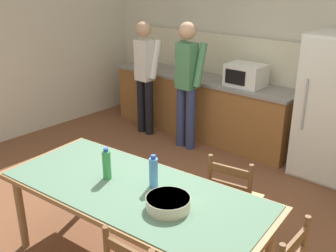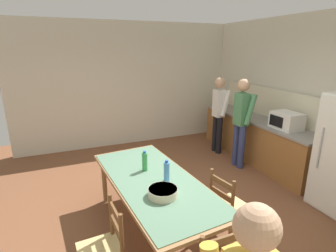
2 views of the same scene
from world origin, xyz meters
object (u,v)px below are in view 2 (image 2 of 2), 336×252
Objects in this scene: microwave at (286,121)px; bottle_off_centre at (167,172)px; dining_table at (154,184)px; person_at_sink at (219,111)px; bottle_near_centre at (145,161)px; chair_side_far_right at (228,207)px; person_at_counter at (241,119)px; serving_bowl at (163,192)px; chair_side_near_right at (104,250)px.

bottle_off_centre is (0.75, -2.63, -0.16)m from microwave.
person_at_sink is (-2.07, 2.26, 0.26)m from dining_table.
person_at_sink is (-1.79, 2.28, 0.06)m from bottle_near_centre.
chair_side_far_right is 2.27m from person_at_counter.
chair_side_far_right is at bearing 87.72° from serving_bowl.
microwave is 1.51m from person_at_sink.
bottle_near_centre reaches higher than serving_bowl.
serving_bowl is 0.19× the size of person_at_sink.
dining_table is 1.31× the size of person_at_counter.
chair_side_near_right is (0.57, -0.72, -0.25)m from dining_table.
person_at_sink is at bearing -160.66° from microwave.
person_at_counter is at bearing 125.93° from serving_bowl.
person_at_sink is at bearing -40.42° from chair_side_far_right.
chair_side_near_right is at bearing -138.38° from person_at_sink.
person_at_sink is at bearing 137.08° from serving_bowl.
dining_table is at bearing 5.46° from bottle_near_centre.
person_at_sink is at bearing 132.54° from dining_table.
microwave is at bearing -70.66° from person_at_sink.
chair_side_far_right is at bearing 91.23° from chair_side_near_right.
microwave reaches higher than chair_side_near_right.
dining_table is 3.07m from person_at_sink.
microwave is at bearing -49.32° from person_at_counter.
bottle_off_centre reaches higher than chair_side_near_right.
serving_bowl is (1.04, -2.79, -0.23)m from microwave.
person_at_counter is (-1.35, 2.11, 0.09)m from bottle_off_centre.
chair_side_near_right is at bearing 85.02° from chair_side_far_right.
serving_bowl is 0.35× the size of chair_side_near_right.
microwave reaches higher than bottle_off_centre.
bottle_near_centre is at bearing -82.34° from microwave.
dining_table is at bearing 124.38° from chair_side_near_right.
person_at_sink is 0.82m from person_at_counter.
serving_bowl is at bearing 100.43° from chair_side_near_right.
microwave is 0.22× the size of dining_table.
bottle_near_centre is 1.00× the size of bottle_off_centre.
dining_table is at bearing 51.92° from chair_side_far_right.
person_at_counter is at bearing 117.55° from chair_side_near_right.
chair_side_near_right is (0.18, -0.68, -0.38)m from serving_bowl.
bottle_off_centre is at bearing -74.09° from microwave.
chair_side_near_right is (0.14, -1.53, 0.00)m from chair_side_far_right.
bottle_near_centre is 1.18m from chair_side_near_right.
bottle_off_centre is 0.34m from serving_bowl.
bottle_off_centre is (0.10, 0.13, 0.20)m from dining_table.
chair_side_far_right is 1.53m from chair_side_near_right.
bottle_off_centre is at bearing 151.02° from serving_bowl.
microwave is 2.73m from bottle_off_centre.
chair_side_far_right is at bearing 62.28° from dining_table.
chair_side_far_right is (0.70, 0.84, -0.45)m from bottle_near_centre.
person_at_counter reaches higher than dining_table.
dining_table is 0.95m from chair_side_near_right.
person_at_counter is at bearing 113.36° from bottle_near_centre.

